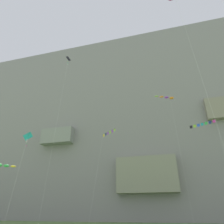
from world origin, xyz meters
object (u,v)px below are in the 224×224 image
at_px(kite_banner_mid_right, 203,126).
at_px(kite_diamond_low_right, 67,69).
at_px(kite_diamond_far_right, 27,141).
at_px(kite_banner_high_center, 108,137).
at_px(kite_windsock_mid_center, 167,98).

relative_size(kite_banner_mid_right, kite_diamond_low_right, 0.51).
distance_m(kite_banner_mid_right, kite_diamond_low_right, 30.37).
bearing_deg(kite_banner_mid_right, kite_diamond_far_right, -151.46).
xyz_separation_m(kite_banner_high_center, kite_diamond_low_right, (-8.93, -2.26, 15.64)).
height_order(kite_banner_high_center, kite_diamond_far_right, kite_banner_high_center).
xyz_separation_m(kite_banner_mid_right, kite_diamond_far_right, (-26.69, -14.52, -5.26)).
bearing_deg(kite_banner_high_center, kite_windsock_mid_center, 36.58).
xyz_separation_m(kite_banner_mid_right, kite_windsock_mid_center, (-5.54, 3.95, 9.42)).
xyz_separation_m(kite_banner_high_center, kite_banner_mid_right, (17.33, 4.80, 2.12)).
xyz_separation_m(kite_banner_mid_right, kite_diamond_low_right, (-26.26, -7.06, 13.52)).
height_order(kite_diamond_far_right, kite_windsock_mid_center, kite_windsock_mid_center).
distance_m(kite_banner_mid_right, kite_diamond_far_right, 30.84).
height_order(kite_banner_mid_right, kite_diamond_far_right, kite_banner_mid_right).
relative_size(kite_banner_high_center, kite_diamond_low_right, 0.46).
bearing_deg(kite_diamond_far_right, kite_windsock_mid_center, 41.12).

